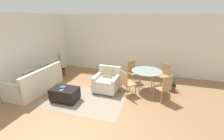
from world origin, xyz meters
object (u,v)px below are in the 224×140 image
Objects in this scene: dining_chair_near_right at (164,86)px; dining_chair_near_left at (126,82)px; couch at (37,83)px; tv_remote_primary at (62,90)px; ottoman at (65,94)px; potted_plant_small at (172,86)px; armchair at (107,82)px; potted_plant at (61,70)px; dining_table at (147,73)px; book_stack at (63,87)px; dining_chair_far_left at (132,70)px; dining_chair_far_right at (164,73)px.

dining_chair_near_left is at bearing -180.00° from dining_chair_near_right.
tv_remote_primary is at bearing -18.37° from couch.
ottoman is 3.82m from potted_plant_small.
dining_chair_near_right reaches higher than ottoman.
armchair is 0.82m from dining_chair_near_left.
dining_table is (3.93, -0.37, 0.42)m from potted_plant.
couch is 4.52m from dining_chair_near_right.
ottoman is 3.21m from dining_chair_near_right.
ottoman is 0.77× the size of dining_table.
dining_table is (2.53, 1.48, 0.23)m from book_stack.
armchair is 1.02× the size of dining_chair_near_left.
book_stack is (-0.08, 0.05, 0.21)m from ottoman.
potted_plant reaches higher than dining_chair_far_left.
dining_table reaches higher than tv_remote_primary.
dining_chair_far_left is at bearing 52.95° from armchair.
dining_chair_near_left reaches higher than potted_plant_small.
dining_chair_far_left is (-1.23, 1.23, 0.00)m from dining_chair_near_right.
dining_chair_near_right is (4.48, 0.59, 0.21)m from couch.
dining_chair_far_left is at bearing 51.11° from tv_remote_primary.
dining_chair_near_right is (4.55, -0.99, 0.25)m from potted_plant.
armchair is 1.30m from dining_chair_far_left.
dining_chair_far_left is (1.84, 2.14, 0.28)m from ottoman.
ottoman is at bearing -163.35° from dining_chair_near_right.
couch is 3.73m from dining_chair_far_left.
potted_plant_small is at bearing 29.07° from tv_remote_primary.
book_stack is 0.20m from tv_remote_primary.
ottoman is 2.92m from dining_table.
armchair is 1.02× the size of dining_chair_far_right.
couch is at bearing -169.72° from dining_chair_near_left.
dining_chair_far_right is (4.55, 0.24, 0.25)m from potted_plant.
dining_chair_far_left is (0.00, 1.23, 0.00)m from dining_chair_near_left.
couch is 1.53× the size of potted_plant.
couch is at bearing -162.23° from armchair.
dining_table reaches higher than book_stack.
book_stack is at bearing -146.29° from dining_chair_far_right.
dining_chair_far_right is at bearing 27.10° from armchair.
armchair is at bearing -152.90° from dining_chair_far_right.
dining_chair_near_left is at bearing -151.84° from potted_plant_small.
book_stack is 0.25× the size of potted_plant_small.
tv_remote_primary is at bearing -128.89° from dining_chair_far_left.
potted_plant_small is at bearing 68.48° from dining_chair_near_right.
couch is 2.18× the size of armchair.
book_stack is at bearing -132.41° from dining_chair_far_left.
couch is at bearing 161.63° from tv_remote_primary.
couch reaches higher than dining_chair_near_right.
armchair is 0.70× the size of potted_plant.
tv_remote_primary is at bearing -54.16° from potted_plant.
dining_table is at bearing 16.47° from armchair.
dining_chair_far_right is (0.00, 1.23, 0.00)m from dining_chair_near_right.
book_stack is 2.33m from potted_plant.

